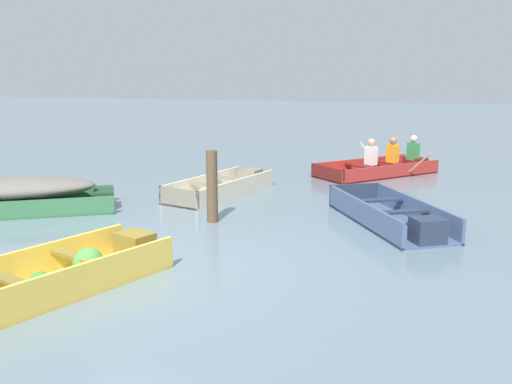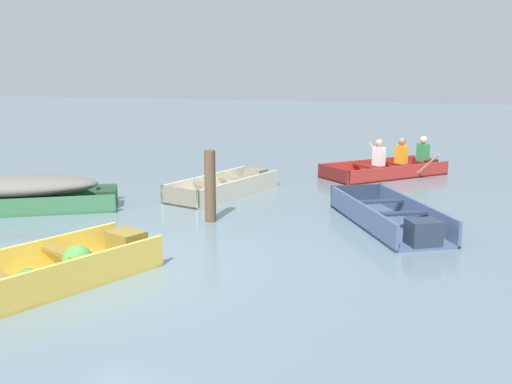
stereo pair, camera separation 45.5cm
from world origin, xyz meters
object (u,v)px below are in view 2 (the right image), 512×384
at_px(mooring_post, 210,186).
at_px(skiff_cream_near_moored, 227,187).
at_px(skiff_green_far_moored, 18,190).
at_px(dinghy_yellow_foreground, 43,274).
at_px(skiff_slate_blue_mid_moored, 391,219).
at_px(rowboat_red_with_crew, 391,167).

bearing_deg(mooring_post, skiff_cream_near_moored, 105.26).
bearing_deg(skiff_green_far_moored, skiff_cream_near_moored, 40.93).
bearing_deg(mooring_post, skiff_green_far_moored, -172.89).
distance_m(skiff_cream_near_moored, skiff_green_far_moored, 3.96).
height_order(skiff_cream_near_moored, skiff_green_far_moored, skiff_green_far_moored).
xyz_separation_m(dinghy_yellow_foreground, skiff_green_far_moored, (-2.96, 2.92, 0.20)).
relative_size(dinghy_yellow_foreground, skiff_slate_blue_mid_moored, 1.08).
xyz_separation_m(dinghy_yellow_foreground, mooring_post, (0.62, 3.37, 0.44)).
relative_size(skiff_slate_blue_mid_moored, skiff_green_far_moored, 0.82).
bearing_deg(rowboat_red_with_crew, skiff_slate_blue_mid_moored, -83.46).
bearing_deg(skiff_green_far_moored, dinghy_yellow_foreground, -44.63).
bearing_deg(skiff_cream_near_moored, skiff_green_far_moored, -139.07).
relative_size(skiff_slate_blue_mid_moored, mooring_post, 2.44).
xyz_separation_m(dinghy_yellow_foreground, rowboat_red_with_crew, (2.96, 8.76, 0.04)).
xyz_separation_m(skiff_cream_near_moored, skiff_slate_blue_mid_moored, (3.47, -1.52, 0.01)).
xyz_separation_m(skiff_slate_blue_mid_moored, mooring_post, (-2.88, -0.62, 0.46)).
distance_m(skiff_green_far_moored, mooring_post, 3.61).
height_order(dinghy_yellow_foreground, skiff_green_far_moored, skiff_green_far_moored).
bearing_deg(rowboat_red_with_crew, skiff_green_far_moored, -135.34).
relative_size(skiff_cream_near_moored, mooring_post, 2.36).
bearing_deg(skiff_green_far_moored, skiff_slate_blue_mid_moored, 9.41).
height_order(skiff_slate_blue_mid_moored, skiff_green_far_moored, skiff_green_far_moored).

